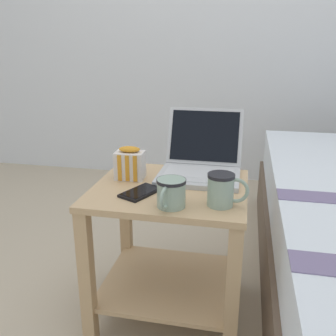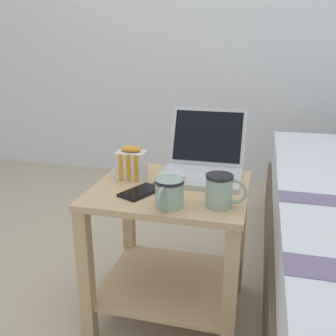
# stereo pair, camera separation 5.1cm
# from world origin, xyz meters

# --- Properties ---
(ground_plane) EXTENTS (8.00, 8.00, 0.00)m
(ground_plane) POSITION_xyz_m (0.00, 0.00, 0.00)
(ground_plane) COLOR tan
(back_wall) EXTENTS (8.00, 0.05, 2.50)m
(back_wall) POSITION_xyz_m (0.00, 1.62, 1.25)
(back_wall) COLOR silver
(back_wall) RESTS_ON ground_plane
(bedside_table) EXTENTS (0.54, 0.48, 0.53)m
(bedside_table) POSITION_xyz_m (0.00, 0.00, 0.34)
(bedside_table) COLOR tan
(bedside_table) RESTS_ON ground_plane
(laptop) EXTENTS (0.30, 0.33, 0.23)m
(laptop) POSITION_xyz_m (0.09, 0.15, 0.58)
(laptop) COLOR #B7BABC
(laptop) RESTS_ON bedside_table
(mug_front_left) EXTENTS (0.13, 0.08, 0.10)m
(mug_front_left) POSITION_xyz_m (0.19, -0.13, 0.59)
(mug_front_left) COLOR #8CA593
(mug_front_left) RESTS_ON bedside_table
(mug_front_right) EXTENTS (0.09, 0.13, 0.09)m
(mug_front_right) POSITION_xyz_m (0.04, -0.17, 0.58)
(mug_front_right) COLOR #8CA593
(mug_front_right) RESTS_ON bedside_table
(snack_bag) EXTENTS (0.11, 0.08, 0.12)m
(snack_bag) POSITION_xyz_m (-0.16, 0.05, 0.58)
(snack_bag) COLOR silver
(snack_bag) RESTS_ON bedside_table
(cell_phone) EXTENTS (0.13, 0.16, 0.01)m
(cell_phone) POSITION_xyz_m (-0.08, -0.09, 0.53)
(cell_phone) COLOR black
(cell_phone) RESTS_ON bedside_table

